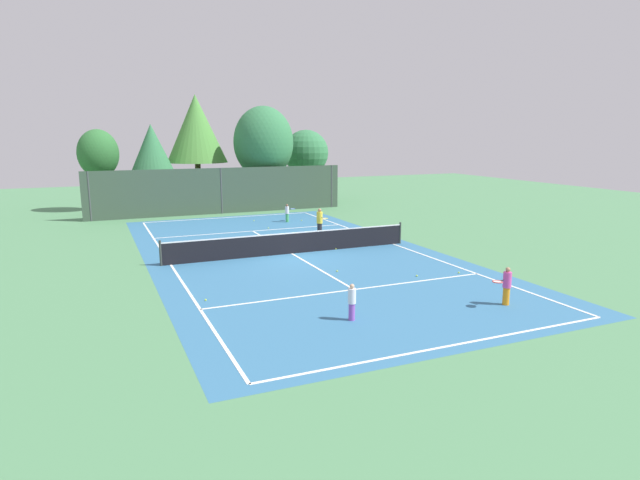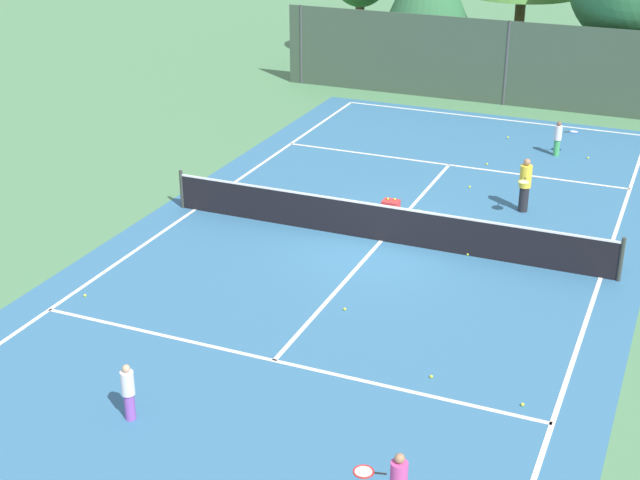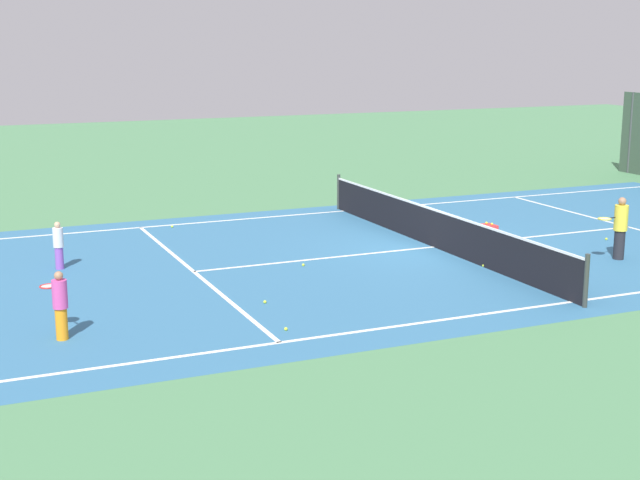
# 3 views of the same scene
# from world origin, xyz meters

# --- Properties ---
(ground_plane) EXTENTS (80.00, 80.00, 0.00)m
(ground_plane) POSITION_xyz_m (0.00, 0.00, 0.00)
(ground_plane) COLOR #4C8456
(court_surface) EXTENTS (13.00, 25.00, 0.01)m
(court_surface) POSITION_xyz_m (0.00, 0.00, 0.00)
(court_surface) COLOR teal
(court_surface) RESTS_ON ground_plane
(tennis_net) EXTENTS (11.90, 0.10, 1.10)m
(tennis_net) POSITION_xyz_m (0.00, 0.00, 0.51)
(tennis_net) COLOR #333833
(tennis_net) RESTS_ON ground_plane
(player_0) EXTENTS (0.41, 0.91, 1.53)m
(player_0) POSITION_xyz_m (2.93, 3.45, 0.79)
(player_0) COLOR #232328
(player_0) RESTS_ON ground_plane
(player_1) EXTENTS (0.85, 0.46, 1.26)m
(player_1) POSITION_xyz_m (3.74, -9.90, 0.66)
(player_1) COLOR orange
(player_1) RESTS_ON ground_plane
(player_3) EXTENTS (0.24, 0.24, 1.13)m
(player_3) POSITION_xyz_m (-1.52, -9.19, 0.58)
(player_3) COLOR purple
(player_3) RESTS_ON ground_plane
(ball_crate) EXTENTS (0.45, 0.37, 0.43)m
(ball_crate) POSITION_xyz_m (-0.41, 1.92, 0.18)
(ball_crate) COLOR red
(ball_crate) RESTS_ON ground_plane
(tennis_ball_0) EXTENTS (0.07, 0.07, 0.07)m
(tennis_ball_0) POSITION_xyz_m (4.89, -6.04, 0.03)
(tennis_ball_0) COLOR #CCE533
(tennis_ball_0) RESTS_ON ground_plane
(tennis_ball_2) EXTENTS (0.07, 0.07, 0.07)m
(tennis_ball_2) POSITION_xyz_m (0.28, 2.29, 0.03)
(tennis_ball_2) COLOR #CCE533
(tennis_ball_2) RESTS_ON ground_plane
(tennis_ball_3) EXTENTS (0.07, 0.07, 0.07)m
(tennis_ball_3) POSITION_xyz_m (0.52, -3.87, 0.03)
(tennis_ball_3) COLOR #CCE533
(tennis_ball_3) RESTS_ON ground_plane
(tennis_ball_4) EXTENTS (0.07, 0.07, 0.07)m
(tennis_ball_4) POSITION_xyz_m (2.28, -0.00, 0.03)
(tennis_ball_4) COLOR #CCE533
(tennis_ball_4) RESTS_ON ground_plane
(tennis_ball_5) EXTENTS (0.07, 0.07, 0.07)m
(tennis_ball_5) POSITION_xyz_m (-5.15, -5.57, 0.03)
(tennis_ball_5) COLOR #CCE533
(tennis_ball_5) RESTS_ON ground_plane
(tennis_ball_6) EXTENTS (0.07, 0.07, 0.07)m
(tennis_ball_6) POSITION_xyz_m (3.07, -5.78, 0.03)
(tennis_ball_6) COLOR #CCE533
(tennis_ball_6) RESTS_ON ground_plane
(tennis_ball_9) EXTENTS (0.07, 0.07, 0.07)m
(tennis_ball_9) POSITION_xyz_m (1.12, 4.65, 0.03)
(tennis_ball_9) COLOR #CCE533
(tennis_ball_9) RESTS_ON ground_plane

